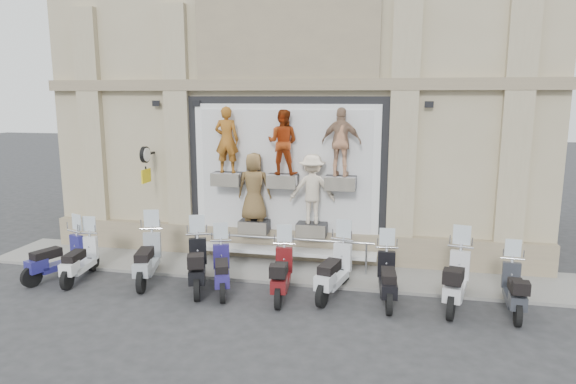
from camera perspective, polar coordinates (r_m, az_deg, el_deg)
name	(u,v)px	position (r m, az deg, el deg)	size (l,w,h in m)	color
ground	(258,300)	(11.92, -3.37, -11.88)	(90.00, 90.00, 0.00)	#2D2D2F
sidewalk	(279,268)	(13.81, -1.02, -8.47)	(16.00, 2.20, 0.08)	gray
building	(311,52)	(17.91, 2.62, 15.26)	(14.00, 8.60, 12.00)	tan
shop_vitrine	(287,176)	(13.81, -0.10, 1.77)	(5.60, 0.92, 4.30)	black
guard_rail	(278,254)	(13.58, -1.12, -6.91)	(5.06, 0.10, 0.93)	#9EA0A5
clock_sign_bracket	(146,160)	(14.87, -15.54, 3.46)	(0.10, 0.80, 1.02)	black
scooter_a	(56,249)	(14.19, -24.36, -5.80)	(0.56, 1.91, 1.55)	navy
scooter_b	(79,251)	(13.88, -22.18, -6.11)	(0.54, 1.85, 1.50)	silver
scooter_c	(147,249)	(13.20, -15.41, -6.12)	(0.60, 2.07, 1.69)	#949AA0
scooter_d	(197,255)	(12.47, -10.08, -6.94)	(0.60, 2.05, 1.66)	black
scooter_e	(221,261)	(12.22, -7.40, -7.56)	(0.55, 1.88, 1.53)	navy
scooter_f	(282,265)	(11.81, -0.72, -8.06)	(0.56, 1.91, 1.55)	#590F11
scooter_g	(334,261)	(11.92, 5.14, -7.65)	(0.60, 2.04, 1.66)	silver
scooter_h	(388,269)	(11.74, 11.05, -8.40)	(0.56, 1.91, 1.55)	black
scooter_i	(457,270)	(11.84, 18.25, -8.23)	(0.61, 2.08, 1.69)	silver
scooter_j	(515,280)	(11.98, 23.92, -8.96)	(0.53, 1.81, 1.47)	#292C33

